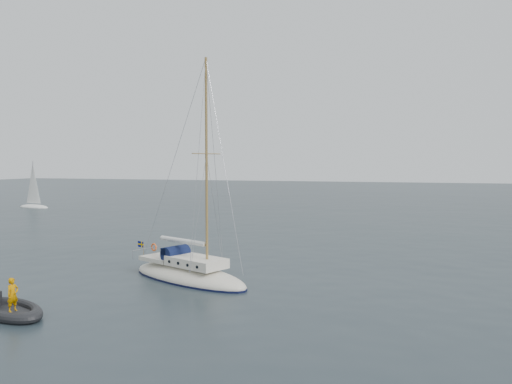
% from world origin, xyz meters
% --- Properties ---
extents(ground, '(300.00, 300.00, 0.00)m').
position_xyz_m(ground, '(0.00, 0.00, 0.00)').
color(ground, black).
rests_on(ground, ground).
extents(sailboat, '(9.00, 2.70, 12.81)m').
position_xyz_m(sailboat, '(-3.68, -2.29, 0.97)').
color(sailboat, silver).
rests_on(sailboat, ground).
extents(dinghy, '(2.92, 1.32, 0.42)m').
position_xyz_m(dinghy, '(-5.07, -0.04, 0.18)').
color(dinghy, '#4D4E52').
rests_on(dinghy, ground).
extents(rib, '(4.23, 1.92, 1.69)m').
position_xyz_m(rib, '(-8.25, -10.59, 0.26)').
color(rib, black).
rests_on(rib, ground).
extents(distant_yacht_a, '(5.56, 2.96, 7.36)m').
position_xyz_m(distant_yacht_a, '(-45.28, 32.24, 3.15)').
color(distant_yacht_a, silver).
rests_on(distant_yacht_a, ground).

